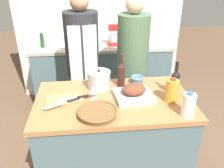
{
  "coord_description": "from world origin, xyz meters",
  "views": [
    {
      "loc": [
        -0.19,
        -1.67,
        1.91
      ],
      "look_at": [
        0.0,
        0.11,
        1.0
      ],
      "focal_mm": 38.0,
      "sensor_mm": 36.0,
      "label": 1
    }
  ],
  "objects_px": {
    "mixing_bowl": "(137,79)",
    "wine_bottle_dark": "(121,74)",
    "person_cook_aproned": "(83,63)",
    "wicker_basket": "(97,112)",
    "stand_mixer": "(115,37)",
    "cutting_board": "(65,99)",
    "wine_glass_left": "(93,90)",
    "knife_paring": "(75,98)",
    "condiment_bottle_short": "(92,39)",
    "roasting_pan": "(134,93)",
    "wine_bottle_green": "(175,82)",
    "condiment_bottle_tall": "(42,41)",
    "knife_chef": "(64,103)",
    "juice_jug": "(172,91)",
    "milk_jug": "(188,105)",
    "person_cook_guest": "(132,64)",
    "stock_pot": "(99,80)"
  },
  "relations": [
    {
      "from": "knife_chef",
      "to": "person_cook_aproned",
      "type": "xyz_separation_m",
      "value": [
        0.15,
        0.84,
        -0.01
      ]
    },
    {
      "from": "wine_bottle_dark",
      "to": "roasting_pan",
      "type": "bearing_deg",
      "value": -72.51
    },
    {
      "from": "wicker_basket",
      "to": "knife_paring",
      "type": "bearing_deg",
      "value": 125.86
    },
    {
      "from": "stand_mixer",
      "to": "wicker_basket",
      "type": "bearing_deg",
      "value": -100.88
    },
    {
      "from": "knife_paring",
      "to": "wine_bottle_dark",
      "type": "bearing_deg",
      "value": 26.82
    },
    {
      "from": "mixing_bowl",
      "to": "person_cook_guest",
      "type": "xyz_separation_m",
      "value": [
        0.05,
        0.49,
        -0.04
      ]
    },
    {
      "from": "wine_bottle_green",
      "to": "wicker_basket",
      "type": "bearing_deg",
      "value": -158.9
    },
    {
      "from": "stand_mixer",
      "to": "condiment_bottle_short",
      "type": "bearing_deg",
      "value": 161.69
    },
    {
      "from": "stock_pot",
      "to": "person_cook_guest",
      "type": "distance_m",
      "value": 0.69
    },
    {
      "from": "knife_chef",
      "to": "condiment_bottle_tall",
      "type": "relative_size",
      "value": 1.41
    },
    {
      "from": "knife_paring",
      "to": "condiment_bottle_tall",
      "type": "distance_m",
      "value": 1.51
    },
    {
      "from": "cutting_board",
      "to": "mixing_bowl",
      "type": "bearing_deg",
      "value": 20.22
    },
    {
      "from": "milk_jug",
      "to": "wine_bottle_green",
      "type": "distance_m",
      "value": 0.32
    },
    {
      "from": "wicker_basket",
      "to": "mixing_bowl",
      "type": "xyz_separation_m",
      "value": [
        0.39,
        0.49,
        0.01
      ]
    },
    {
      "from": "wicker_basket",
      "to": "wine_bottle_dark",
      "type": "bearing_deg",
      "value": 62.1
    },
    {
      "from": "stock_pot",
      "to": "juice_jug",
      "type": "height_order",
      "value": "juice_jug"
    },
    {
      "from": "wicker_basket",
      "to": "juice_jug",
      "type": "xyz_separation_m",
      "value": [
        0.6,
        0.14,
        0.07
      ]
    },
    {
      "from": "stand_mixer",
      "to": "person_cook_guest",
      "type": "distance_m",
      "value": 0.71
    },
    {
      "from": "wine_glass_left",
      "to": "wine_bottle_green",
      "type": "bearing_deg",
      "value": 0.4
    },
    {
      "from": "roasting_pan",
      "to": "condiment_bottle_tall",
      "type": "distance_m",
      "value": 1.74
    },
    {
      "from": "roasting_pan",
      "to": "mixing_bowl",
      "type": "bearing_deg",
      "value": 73.19
    },
    {
      "from": "roasting_pan",
      "to": "cutting_board",
      "type": "bearing_deg",
      "value": 176.31
    },
    {
      "from": "wine_bottle_dark",
      "to": "condiment_bottle_short",
      "type": "xyz_separation_m",
      "value": [
        -0.21,
        1.33,
        -0.06
      ]
    },
    {
      "from": "wine_bottle_dark",
      "to": "knife_paring",
      "type": "xyz_separation_m",
      "value": [
        -0.41,
        -0.21,
        -0.1
      ]
    },
    {
      "from": "wicker_basket",
      "to": "stand_mixer",
      "type": "height_order",
      "value": "stand_mixer"
    },
    {
      "from": "wine_bottle_dark",
      "to": "person_cook_aproned",
      "type": "xyz_separation_m",
      "value": [
        -0.35,
        0.56,
        -0.11
      ]
    },
    {
      "from": "roasting_pan",
      "to": "condiment_bottle_tall",
      "type": "bearing_deg",
      "value": 123.05
    },
    {
      "from": "wicker_basket",
      "to": "person_cook_aproned",
      "type": "bearing_deg",
      "value": 96.2
    },
    {
      "from": "mixing_bowl",
      "to": "wine_bottle_dark",
      "type": "bearing_deg",
      "value": -163.67
    },
    {
      "from": "wine_bottle_green",
      "to": "knife_paring",
      "type": "bearing_deg",
      "value": -178.89
    },
    {
      "from": "roasting_pan",
      "to": "condiment_bottle_short",
      "type": "relative_size",
      "value": 2.14
    },
    {
      "from": "roasting_pan",
      "to": "stand_mixer",
      "type": "distance_m",
      "value": 1.46
    },
    {
      "from": "wine_bottle_dark",
      "to": "stand_mixer",
      "type": "bearing_deg",
      "value": 85.99
    },
    {
      "from": "wicker_basket",
      "to": "wine_bottle_dark",
      "type": "xyz_separation_m",
      "value": [
        0.24,
        0.45,
        0.09
      ]
    },
    {
      "from": "wine_bottle_green",
      "to": "person_cook_guest",
      "type": "distance_m",
      "value": 0.77
    },
    {
      "from": "knife_paring",
      "to": "condiment_bottle_short",
      "type": "relative_size",
      "value": 1.59
    },
    {
      "from": "cutting_board",
      "to": "knife_chef",
      "type": "distance_m",
      "value": 0.08
    },
    {
      "from": "stand_mixer",
      "to": "condiment_bottle_tall",
      "type": "relative_size",
      "value": 1.43
    },
    {
      "from": "cutting_board",
      "to": "condiment_bottle_tall",
      "type": "distance_m",
      "value": 1.48
    },
    {
      "from": "wine_glass_left",
      "to": "condiment_bottle_short",
      "type": "distance_m",
      "value": 1.53
    },
    {
      "from": "condiment_bottle_tall",
      "to": "wine_bottle_dark",
      "type": "bearing_deg",
      "value": -54.51
    },
    {
      "from": "wine_bottle_dark",
      "to": "person_cook_aproned",
      "type": "distance_m",
      "value": 0.67
    },
    {
      "from": "wine_bottle_dark",
      "to": "condiment_bottle_tall",
      "type": "distance_m",
      "value": 1.51
    },
    {
      "from": "knife_paring",
      "to": "person_cook_guest",
      "type": "relative_size",
      "value": 0.15
    },
    {
      "from": "juice_jug",
      "to": "stand_mixer",
      "type": "relative_size",
      "value": 0.73
    },
    {
      "from": "wine_bottle_dark",
      "to": "condiment_bottle_short",
      "type": "bearing_deg",
      "value": 99.13
    },
    {
      "from": "cutting_board",
      "to": "wine_glass_left",
      "type": "distance_m",
      "value": 0.25
    },
    {
      "from": "wine_glass_left",
      "to": "condiment_bottle_short",
      "type": "xyz_separation_m",
      "value": [
        0.04,
        1.52,
        -0.02
      ]
    },
    {
      "from": "wine_bottle_dark",
      "to": "person_cook_aproned",
      "type": "height_order",
      "value": "person_cook_aproned"
    },
    {
      "from": "cutting_board",
      "to": "person_cook_guest",
      "type": "relative_size",
      "value": 0.2
    }
  ]
}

